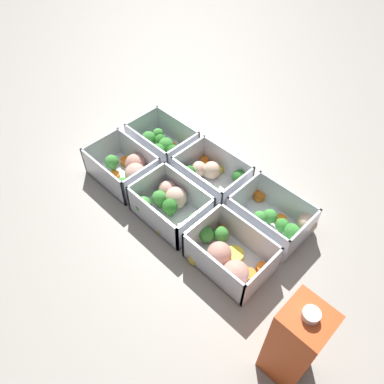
{
  "coord_description": "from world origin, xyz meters",
  "views": [
    {
      "loc": [
        -0.4,
        0.4,
        0.66
      ],
      "look_at": [
        0.0,
        0.0,
        0.03
      ],
      "focal_mm": 35.0,
      "sensor_mm": 36.0,
      "label": 1
    }
  ],
  "objects_px": {
    "container_near_right": "(162,143)",
    "container_far_right": "(127,169)",
    "juice_carton": "(295,343)",
    "container_far_center": "(171,205)",
    "container_far_left": "(227,256)",
    "container_near_left": "(278,220)",
    "container_near_center": "(212,177)"
  },
  "relations": [
    {
      "from": "container_near_right",
      "to": "juice_carton",
      "type": "distance_m",
      "value": 0.58
    },
    {
      "from": "container_far_right",
      "to": "juice_carton",
      "type": "height_order",
      "value": "juice_carton"
    },
    {
      "from": "container_far_center",
      "to": "juice_carton",
      "type": "xyz_separation_m",
      "value": [
        -0.37,
        0.09,
        0.07
      ]
    },
    {
      "from": "container_near_center",
      "to": "container_far_center",
      "type": "bearing_deg",
      "value": 87.58
    },
    {
      "from": "container_near_left",
      "to": "container_far_left",
      "type": "bearing_deg",
      "value": 83.72
    },
    {
      "from": "container_far_center",
      "to": "container_near_center",
      "type": "bearing_deg",
      "value": -92.42
    },
    {
      "from": "container_far_left",
      "to": "container_far_center",
      "type": "height_order",
      "value": "same"
    },
    {
      "from": "container_far_left",
      "to": "container_far_right",
      "type": "distance_m",
      "value": 0.33
    },
    {
      "from": "container_far_center",
      "to": "juice_carton",
      "type": "height_order",
      "value": "juice_carton"
    },
    {
      "from": "container_near_left",
      "to": "container_far_left",
      "type": "xyz_separation_m",
      "value": [
        0.02,
        0.14,
        0.0
      ]
    },
    {
      "from": "container_far_left",
      "to": "container_far_center",
      "type": "distance_m",
      "value": 0.17
    },
    {
      "from": "container_near_center",
      "to": "container_far_center",
      "type": "relative_size",
      "value": 1.04
    },
    {
      "from": "container_near_right",
      "to": "container_far_center",
      "type": "bearing_deg",
      "value": 143.58
    },
    {
      "from": "container_near_left",
      "to": "container_far_right",
      "type": "xyz_separation_m",
      "value": [
        0.34,
        0.13,
        0.0
      ]
    },
    {
      "from": "container_near_left",
      "to": "juice_carton",
      "type": "relative_size",
      "value": 0.82
    },
    {
      "from": "container_near_left",
      "to": "container_far_right",
      "type": "relative_size",
      "value": 1.06
    },
    {
      "from": "container_near_right",
      "to": "container_near_center",
      "type": "bearing_deg",
      "value": -178.44
    },
    {
      "from": "container_far_center",
      "to": "container_far_left",
      "type": "bearing_deg",
      "value": 176.48
    },
    {
      "from": "container_near_right",
      "to": "container_far_left",
      "type": "height_order",
      "value": "same"
    },
    {
      "from": "container_near_left",
      "to": "container_far_left",
      "type": "distance_m",
      "value": 0.14
    },
    {
      "from": "container_near_left",
      "to": "juice_carton",
      "type": "xyz_separation_m",
      "value": [
        -0.18,
        0.22,
        0.07
      ]
    },
    {
      "from": "container_far_right",
      "to": "container_near_left",
      "type": "bearing_deg",
      "value": -159.02
    },
    {
      "from": "container_near_center",
      "to": "container_near_right",
      "type": "distance_m",
      "value": 0.17
    },
    {
      "from": "container_far_left",
      "to": "juice_carton",
      "type": "distance_m",
      "value": 0.22
    },
    {
      "from": "container_near_right",
      "to": "container_far_left",
      "type": "relative_size",
      "value": 0.98
    },
    {
      "from": "container_near_center",
      "to": "juice_carton",
      "type": "relative_size",
      "value": 0.84
    },
    {
      "from": "container_far_center",
      "to": "container_near_right",
      "type": "bearing_deg",
      "value": -36.42
    },
    {
      "from": "container_near_center",
      "to": "container_far_center",
      "type": "xyz_separation_m",
      "value": [
        0.01,
        0.13,
        0.0
      ]
    },
    {
      "from": "container_near_center",
      "to": "container_far_left",
      "type": "bearing_deg",
      "value": 140.6
    },
    {
      "from": "juice_carton",
      "to": "container_far_right",
      "type": "bearing_deg",
      "value": -9.76
    },
    {
      "from": "container_near_right",
      "to": "container_far_right",
      "type": "height_order",
      "value": "same"
    },
    {
      "from": "container_near_right",
      "to": "container_far_right",
      "type": "relative_size",
      "value": 1.0
    }
  ]
}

